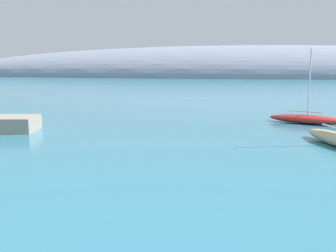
# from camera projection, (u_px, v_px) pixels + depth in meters

# --- Properties ---
(distant_ridge) EXTENTS (381.31, 76.21, 35.25)m
(distant_ridge) POSITION_uv_depth(u_px,v_px,m) (237.00, 77.00, 220.70)
(distant_ridge) COLOR gray
(distant_ridge) RESTS_ON ground
(sailboat_red_end_of_line) EXTENTS (8.65, 4.92, 8.18)m
(sailboat_red_end_of_line) POSITION_uv_depth(u_px,v_px,m) (307.00, 119.00, 42.60)
(sailboat_red_end_of_line) COLOR red
(sailboat_red_end_of_line) RESTS_ON water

